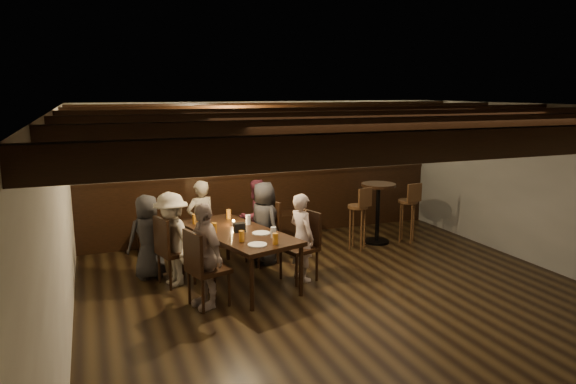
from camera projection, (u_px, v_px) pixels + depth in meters
name	position (u px, v px, depth m)	size (l,w,h in m)	color
room	(277.00, 190.00, 7.90)	(7.00, 7.00, 7.00)	black
dining_table	(238.00, 235.00, 6.93)	(1.37, 2.09, 0.72)	black
chair_left_near	(175.00, 263.00, 6.93)	(0.54, 0.54, 0.95)	black
chair_left_far	(207.00, 283.00, 6.23)	(0.54, 0.54, 0.96)	black
chair_right_near	(263.00, 244.00, 7.79)	(0.54, 0.54, 0.95)	black
chair_right_far	(300.00, 259.00, 7.09)	(0.54, 0.54, 0.96)	black
person_bench_left	(148.00, 237.00, 7.11)	(0.58, 0.38, 1.19)	#272629
person_bench_centre	(201.00, 222.00, 7.76)	(0.46, 0.30, 1.27)	gray
person_bench_right	(256.00, 217.00, 8.18)	(0.59, 0.46, 1.21)	#531C2B
person_left_near	(172.00, 239.00, 6.84)	(0.82, 0.47, 1.27)	#9D9585
person_left_far	(204.00, 255.00, 6.14)	(0.76, 0.32, 1.29)	gray
person_right_near	(264.00, 223.00, 7.74)	(0.61, 0.40, 1.25)	#262528
person_right_far	(302.00, 237.00, 7.04)	(0.44, 0.29, 1.22)	#B49F98
pint_a	(195.00, 219.00, 7.29)	(0.07, 0.07, 0.14)	#BF7219
pint_b	(229.00, 214.00, 7.56)	(0.07, 0.07, 0.14)	#BF7219
pint_c	(214.00, 228.00, 6.81)	(0.07, 0.07, 0.14)	#BF7219
pint_d	(248.00, 220.00, 7.24)	(0.07, 0.07, 0.14)	silver
pint_e	(242.00, 236.00, 6.43)	(0.07, 0.07, 0.14)	#BF7219
pint_f	(273.00, 232.00, 6.60)	(0.07, 0.07, 0.14)	silver
pint_g	(275.00, 239.00, 6.32)	(0.07, 0.07, 0.14)	#BF7219
plate_near	(257.00, 245.00, 6.29)	(0.24, 0.24, 0.01)	white
plate_far	(261.00, 233.00, 6.80)	(0.24, 0.24, 0.01)	white
condiment_caddy	(239.00, 228.00, 6.87)	(0.15, 0.10, 0.12)	black
candle	(234.00, 223.00, 7.22)	(0.05, 0.05, 0.05)	beige
high_top_table	(378.00, 204.00, 8.75)	(0.58, 0.58, 1.04)	black
bar_stool_left	(358.00, 226.00, 8.44)	(0.36, 0.37, 1.05)	#352210
bar_stool_right	(407.00, 220.00, 8.84)	(0.33, 0.35, 1.05)	#352210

